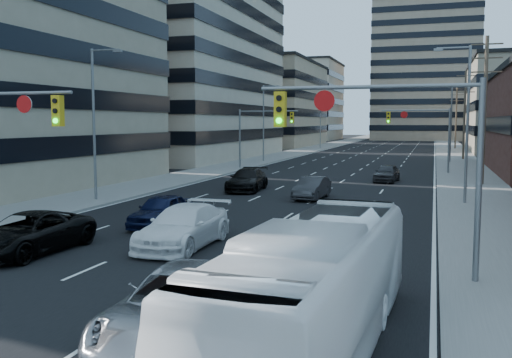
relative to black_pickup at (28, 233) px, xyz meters
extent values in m
cube|color=black|center=(5.20, 122.46, -0.73)|extent=(18.00, 300.00, 0.02)
cube|color=slate|center=(-6.30, 122.46, -0.67)|extent=(5.00, 300.00, 0.15)
cube|color=slate|center=(16.70, 122.46, -0.67)|extent=(5.00, 300.00, 0.15)
cube|color=#ADA089|center=(-21.80, 52.46, 13.26)|extent=(26.00, 34.00, 28.00)
cube|color=gray|center=(-18.80, 92.46, 7.26)|extent=(20.00, 30.00, 16.00)
cube|color=gray|center=(11.20, 142.46, 28.26)|extent=(26.00, 26.00, 58.00)
cube|color=#ADA089|center=(-22.80, 132.46, 9.26)|extent=(24.00, 24.00, 20.00)
cube|color=gold|center=(1.10, 0.46, 4.41)|extent=(0.35, 0.28, 1.10)
cylinder|color=black|center=(1.10, 0.30, 4.76)|extent=(0.18, 0.06, 0.18)
cylinder|color=black|center=(1.10, 0.30, 4.41)|extent=(0.18, 0.06, 0.18)
cylinder|color=#0CE526|center=(1.10, 0.30, 4.06)|extent=(0.18, 0.06, 0.18)
cylinder|color=white|center=(-0.30, 0.43, 4.66)|extent=(0.64, 0.06, 0.64)
cylinder|color=slate|center=(15.20, 0.46, 2.26)|extent=(0.18, 0.18, 6.00)
cylinder|color=slate|center=(11.95, 0.46, 5.06)|extent=(6.50, 0.12, 0.12)
cube|color=gold|center=(9.30, 0.46, 4.41)|extent=(0.35, 0.28, 1.10)
cylinder|color=black|center=(9.30, 0.30, 4.76)|extent=(0.18, 0.06, 0.18)
cylinder|color=black|center=(9.30, 0.30, 4.41)|extent=(0.18, 0.06, 0.18)
cylinder|color=#0CE526|center=(9.30, 0.30, 4.06)|extent=(0.18, 0.06, 0.18)
cylinder|color=white|center=(10.70, 0.43, 4.66)|extent=(0.64, 0.06, 0.64)
cylinder|color=slate|center=(-4.80, 37.46, 2.26)|extent=(0.18, 0.18, 6.00)
cylinder|color=slate|center=(-1.80, 37.46, 5.06)|extent=(6.00, 0.12, 0.12)
cube|color=gold|center=(0.60, 37.46, 4.41)|extent=(0.35, 0.28, 1.10)
cylinder|color=black|center=(0.60, 37.30, 4.76)|extent=(0.18, 0.06, 0.18)
cylinder|color=black|center=(0.60, 37.30, 4.41)|extent=(0.18, 0.06, 0.18)
cylinder|color=#0CE526|center=(0.60, 37.30, 4.06)|extent=(0.18, 0.06, 0.18)
cylinder|color=white|center=(-0.80, 37.43, 4.66)|extent=(0.64, 0.06, 0.64)
cylinder|color=slate|center=(15.20, 37.46, 2.26)|extent=(0.18, 0.18, 6.00)
cylinder|color=slate|center=(12.20, 37.46, 5.06)|extent=(6.00, 0.12, 0.12)
cube|color=gold|center=(9.80, 37.46, 4.41)|extent=(0.35, 0.28, 1.10)
cylinder|color=black|center=(9.80, 37.30, 4.76)|extent=(0.18, 0.06, 0.18)
cylinder|color=black|center=(9.80, 37.30, 4.41)|extent=(0.18, 0.06, 0.18)
cylinder|color=#0CE526|center=(9.80, 37.30, 4.06)|extent=(0.18, 0.06, 0.18)
cylinder|color=white|center=(11.20, 37.43, 4.66)|extent=(0.64, 0.06, 0.64)
cylinder|color=#4C3D2D|center=(17.40, 28.46, 4.76)|extent=(0.28, 0.28, 11.00)
cube|color=#4C3D2D|center=(17.40, 28.46, 9.66)|extent=(2.20, 0.10, 0.10)
cube|color=#4C3D2D|center=(17.40, 28.46, 8.66)|extent=(2.20, 0.10, 0.10)
cube|color=#4C3D2D|center=(17.40, 28.46, 7.66)|extent=(2.20, 0.10, 0.10)
cylinder|color=#4C3D2D|center=(17.40, 58.46, 4.76)|extent=(0.28, 0.28, 11.00)
cube|color=#4C3D2D|center=(17.40, 58.46, 9.66)|extent=(2.20, 0.10, 0.10)
cube|color=#4C3D2D|center=(17.40, 58.46, 8.66)|extent=(2.20, 0.10, 0.10)
cube|color=#4C3D2D|center=(17.40, 58.46, 7.66)|extent=(2.20, 0.10, 0.10)
cylinder|color=#4C3D2D|center=(17.40, 88.46, 4.76)|extent=(0.28, 0.28, 11.00)
cube|color=#4C3D2D|center=(17.40, 88.46, 9.66)|extent=(2.20, 0.10, 0.10)
cube|color=#4C3D2D|center=(17.40, 88.46, 8.66)|extent=(2.20, 0.10, 0.10)
cube|color=#4C3D2D|center=(17.40, 88.46, 7.66)|extent=(2.20, 0.10, 0.10)
cylinder|color=slate|center=(-5.30, 12.46, 3.76)|extent=(0.16, 0.16, 9.00)
cylinder|color=slate|center=(-4.40, 12.46, 8.16)|extent=(1.80, 0.10, 0.10)
cube|color=slate|center=(-3.60, 12.46, 8.08)|extent=(0.50, 0.22, 0.14)
cylinder|color=slate|center=(-5.30, 47.46, 3.76)|extent=(0.16, 0.16, 9.00)
cylinder|color=slate|center=(-4.40, 47.46, 8.16)|extent=(1.80, 0.10, 0.10)
cube|color=slate|center=(-3.60, 47.46, 8.08)|extent=(0.50, 0.22, 0.14)
cylinder|color=slate|center=(-5.30, 82.46, 3.76)|extent=(0.16, 0.16, 9.00)
cylinder|color=slate|center=(-4.40, 82.46, 8.16)|extent=(1.80, 0.10, 0.10)
cube|color=slate|center=(-3.60, 82.46, 8.08)|extent=(0.50, 0.22, 0.14)
cylinder|color=slate|center=(15.70, 17.46, 3.76)|extent=(0.16, 0.16, 9.00)
cylinder|color=slate|center=(14.80, 17.46, 8.16)|extent=(1.80, 0.10, 0.10)
cube|color=slate|center=(14.00, 17.46, 8.08)|extent=(0.50, 0.22, 0.14)
cylinder|color=slate|center=(15.70, 52.46, 3.76)|extent=(0.16, 0.16, 9.00)
cylinder|color=slate|center=(14.80, 52.46, 8.16)|extent=(1.80, 0.10, 0.10)
cube|color=slate|center=(14.00, 52.46, 8.08)|extent=(0.50, 0.22, 0.14)
imported|color=black|center=(0.00, 0.00, 0.00)|extent=(2.69, 5.45, 1.49)
imported|color=white|center=(4.90, 2.70, 0.04)|extent=(2.29, 5.44, 1.57)
imported|color=#A0A0A4|center=(8.85, -5.90, 0.05)|extent=(3.14, 5.93, 1.59)
imported|color=white|center=(11.73, -5.82, 0.63)|extent=(2.92, 10.02, 2.76)
imported|color=black|center=(2.18, 6.27, -0.01)|extent=(1.81, 4.35, 1.47)
imported|color=#2D2D2F|center=(6.80, 17.45, -0.06)|extent=(1.73, 4.25, 1.37)
imported|color=black|center=(1.68, 20.22, 0.02)|extent=(2.53, 5.40, 1.53)
imported|color=#2E2E30|center=(10.40, 29.19, -0.04)|extent=(2.02, 4.29, 1.42)
camera|label=1|loc=(13.95, -16.92, 4.02)|focal=40.00mm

